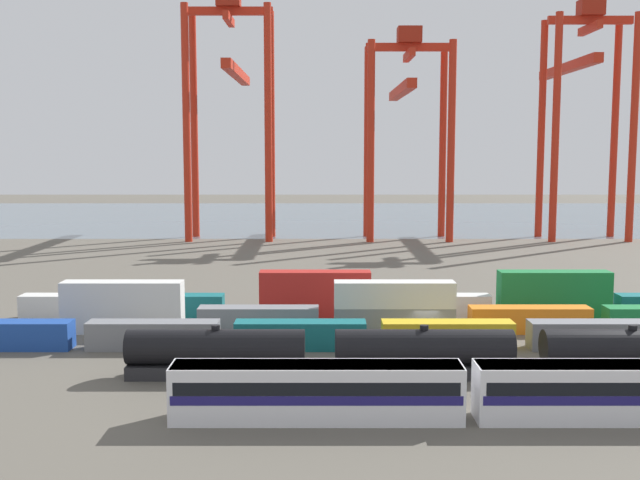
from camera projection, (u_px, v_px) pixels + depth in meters
ground_plane at (393, 274)px, 114.99m from camera, size 420.00×420.00×0.00m
harbour_water at (360, 217)px, 215.01m from camera, size 400.00×110.00×0.01m
passenger_train at (471, 390)px, 52.09m from camera, size 40.39×3.14×3.90m
freight_tank_row at (426, 353)px, 62.03m from camera, size 47.90×2.83×4.29m
shipping_container_0 at (9, 335)px, 71.14m from camera, size 12.10×2.44×2.60m
shipping_container_1 at (155, 335)px, 71.11m from camera, size 12.10×2.44×2.60m
shipping_container_2 at (302, 335)px, 71.07m from camera, size 12.10×2.44×2.60m
shipping_container_3 at (449, 335)px, 71.04m from camera, size 12.10×2.44×2.60m
shipping_container_4 at (597, 335)px, 71.00m from camera, size 12.10×2.44×2.60m
shipping_container_5 at (125, 319)px, 77.69m from camera, size 12.10×2.44×2.60m
shipping_container_6 at (125, 294)px, 77.39m from camera, size 12.10×2.44×2.60m
shipping_container_7 at (261, 319)px, 77.65m from camera, size 12.10×2.44×2.60m
shipping_container_8 at (396, 320)px, 77.62m from camera, size 12.10×2.44×2.60m
shipping_container_9 at (396, 294)px, 77.32m from camera, size 12.10×2.44×2.60m
shipping_container_10 at (532, 320)px, 77.58m from camera, size 12.10×2.44×2.60m
shipping_container_14 at (79, 306)px, 84.27m from camera, size 12.10×2.44×2.60m
shipping_container_15 at (198, 306)px, 84.24m from camera, size 6.04×2.44×2.60m
shipping_container_16 at (317, 306)px, 84.21m from camera, size 12.10×2.44×2.60m
shipping_container_17 at (317, 283)px, 83.91m from camera, size 12.10×2.44×2.60m
shipping_container_18 at (436, 306)px, 84.17m from camera, size 12.10×2.44×2.60m
shipping_container_19 at (556, 306)px, 84.14m from camera, size 12.10×2.44×2.60m
shipping_container_20 at (556, 283)px, 83.84m from camera, size 12.10×2.44×2.60m
gantry_crane_west at (234, 93)px, 160.25m from camera, size 17.87×41.16×50.27m
gantry_crane_central at (409, 111)px, 160.67m from camera, size 17.60×39.89×43.15m
gantry_crane_east at (585, 96)px, 159.74m from camera, size 17.10×37.99×48.49m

